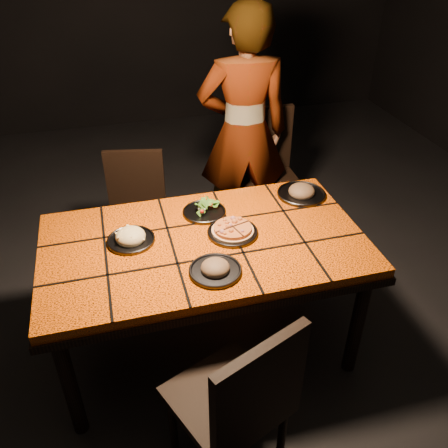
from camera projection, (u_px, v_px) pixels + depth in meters
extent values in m
cube|color=black|center=(207.00, 345.00, 2.80)|extent=(6.00, 7.00, 0.04)
cube|color=#FC6207|center=(204.00, 244.00, 2.38)|extent=(1.60, 0.90, 0.05)
cube|color=black|center=(204.00, 251.00, 2.40)|extent=(1.62, 0.92, 0.04)
cylinder|color=black|center=(70.00, 385.00, 2.15)|extent=(0.07, 0.07, 0.66)
cylinder|color=black|center=(357.00, 325.00, 2.46)|extent=(0.07, 0.07, 0.66)
cylinder|color=black|center=(70.00, 281.00, 2.74)|extent=(0.07, 0.07, 0.66)
cylinder|color=black|center=(301.00, 243.00, 3.05)|extent=(0.07, 0.07, 0.66)
cube|color=black|center=(227.00, 399.00, 1.95)|extent=(0.55, 0.55, 0.04)
cube|color=black|center=(260.00, 392.00, 1.69)|extent=(0.40, 0.20, 0.46)
cylinder|color=black|center=(233.00, 386.00, 2.28)|extent=(0.04, 0.04, 0.43)
cylinder|color=black|center=(173.00, 425.00, 2.11)|extent=(0.04, 0.04, 0.43)
cylinder|color=black|center=(281.00, 438.00, 2.06)|extent=(0.04, 0.04, 0.43)
cube|color=black|center=(136.00, 223.00, 3.10)|extent=(0.45, 0.45, 0.04)
cube|color=black|center=(135.00, 180.00, 3.12)|extent=(0.38, 0.11, 0.42)
cylinder|color=black|center=(114.00, 264.00, 3.09)|extent=(0.03, 0.03, 0.39)
cylinder|color=black|center=(161.00, 262.00, 3.10)|extent=(0.03, 0.03, 0.39)
cylinder|color=black|center=(120.00, 236.00, 3.34)|extent=(0.03, 0.03, 0.39)
cylinder|color=black|center=(163.00, 235.00, 3.36)|extent=(0.03, 0.03, 0.39)
cube|color=black|center=(269.00, 184.00, 3.40)|extent=(0.45, 0.45, 0.04)
cube|color=black|center=(262.00, 139.00, 3.41)|extent=(0.44, 0.05, 0.48)
cylinder|color=black|center=(251.00, 229.00, 3.36)|extent=(0.04, 0.04, 0.45)
cylinder|color=black|center=(298.00, 222.00, 3.43)|extent=(0.04, 0.04, 0.45)
cylinder|color=black|center=(238.00, 204.00, 3.65)|extent=(0.04, 0.04, 0.45)
cylinder|color=black|center=(282.00, 198.00, 3.72)|extent=(0.04, 0.04, 0.45)
imported|color=brown|center=(244.00, 133.00, 3.20)|extent=(0.66, 0.47, 1.71)
cylinder|color=#393A3F|center=(233.00, 233.00, 2.40)|extent=(0.26, 0.26, 0.01)
torus|color=#393A3F|center=(233.00, 232.00, 2.40)|extent=(0.26, 0.26, 0.01)
cylinder|color=tan|center=(233.00, 231.00, 2.40)|extent=(0.27, 0.27, 0.01)
cylinder|color=orange|center=(233.00, 228.00, 2.39)|extent=(0.24, 0.24, 0.02)
cylinder|color=#393A3F|center=(131.00, 241.00, 2.35)|extent=(0.24, 0.24, 0.01)
torus|color=#393A3F|center=(131.00, 239.00, 2.34)|extent=(0.24, 0.24, 0.01)
ellipsoid|color=beige|center=(131.00, 236.00, 2.33)|extent=(0.14, 0.14, 0.08)
cylinder|color=#393A3F|center=(204.00, 213.00, 2.56)|extent=(0.23, 0.23, 0.01)
torus|color=#393A3F|center=(204.00, 211.00, 2.56)|extent=(0.23, 0.23, 0.01)
cylinder|color=#393A3F|center=(215.00, 271.00, 2.15)|extent=(0.24, 0.24, 0.01)
torus|color=#393A3F|center=(215.00, 270.00, 2.15)|extent=(0.24, 0.24, 0.01)
ellipsoid|color=brown|center=(215.00, 267.00, 2.14)|extent=(0.15, 0.15, 0.08)
cylinder|color=#393A3F|center=(301.00, 194.00, 2.72)|extent=(0.28, 0.28, 0.01)
torus|color=#393A3F|center=(301.00, 193.00, 2.72)|extent=(0.28, 0.28, 0.01)
ellipsoid|color=brown|center=(302.00, 190.00, 2.70)|extent=(0.17, 0.17, 0.09)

